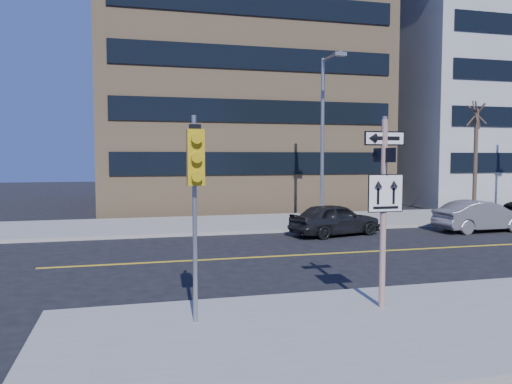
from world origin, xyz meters
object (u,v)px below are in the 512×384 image
object	(u,v)px
parked_car_a	(335,219)
parked_car_b	(481,216)
street_tree_west	(477,117)
streetlight_a	(324,128)
sign_pole	(384,201)
traffic_signal	(195,175)

from	to	relation	value
parked_car_a	parked_car_b	world-z (taller)	parked_car_b
parked_car_a	street_tree_west	size ratio (longest dim) A/B	0.64
parked_car_a	streetlight_a	world-z (taller)	streetlight_a
sign_pole	traffic_signal	xyz separation A→B (m)	(-4.00, -0.15, 0.59)
parked_car_a	street_tree_west	bearing A→B (deg)	-83.83
street_tree_west	sign_pole	bearing A→B (deg)	-133.26
traffic_signal	sign_pole	bearing A→B (deg)	2.11
traffic_signal	street_tree_west	distance (m)	22.14
parked_car_b	streetlight_a	size ratio (longest dim) A/B	0.53
sign_pole	streetlight_a	distance (m)	14.05
parked_car_a	street_tree_west	distance (m)	11.38
traffic_signal	parked_car_b	distance (m)	17.40
sign_pole	parked_car_a	xyz separation A→B (m)	(3.32, 10.27, -1.74)
sign_pole	parked_car_a	size ratio (longest dim) A/B	1.00
sign_pole	parked_car_b	bearing A→B (deg)	43.60
parked_car_b	street_tree_west	size ratio (longest dim) A/B	0.67
parked_car_b	streetlight_a	world-z (taller)	streetlight_a
street_tree_west	parked_car_b	bearing A→B (deg)	-124.45
traffic_signal	street_tree_west	bearing A→B (deg)	39.39
parked_car_a	streetlight_a	xyz separation A→B (m)	(0.68, 3.00, 4.06)
parked_car_b	streetlight_a	distance (m)	8.21
sign_pole	street_tree_west	world-z (taller)	street_tree_west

